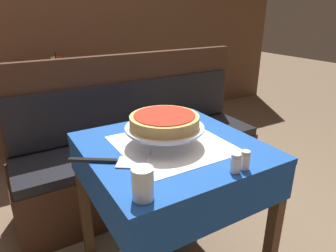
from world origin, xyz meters
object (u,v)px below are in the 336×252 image
(condiment_caddy, at_px, (57,67))
(dining_table_rear, at_px, (49,89))
(pizza_pan_stand, at_px, (165,128))
(salt_shaker, at_px, (236,163))
(deep_dish_pizza, at_px, (164,121))
(water_glass_near, at_px, (143,184))
(pepper_shaker, at_px, (245,160))
(pizza_server, at_px, (111,161))
(dining_table_front, at_px, (172,167))
(booth_bench, at_px, (142,157))

(condiment_caddy, bearing_deg, dining_table_rear, -143.34)
(pizza_pan_stand, bearing_deg, salt_shaker, -72.88)
(deep_dish_pizza, distance_m, water_glass_near, 0.42)
(water_glass_near, xyz_separation_m, condiment_caddy, (0.18, 2.15, 0.01))
(water_glass_near, bearing_deg, pepper_shaker, -3.23)
(pizza_server, relative_size, pepper_shaker, 3.88)
(pizza_pan_stand, bearing_deg, dining_table_front, -26.17)
(pizza_server, bearing_deg, condiment_caddy, 84.34)
(deep_dish_pizza, distance_m, pizza_server, 0.29)
(salt_shaker, bearing_deg, condiment_caddy, 94.88)
(dining_table_front, height_order, dining_table_rear, dining_table_rear)
(pizza_pan_stand, height_order, salt_shaker, pizza_pan_stand)
(water_glass_near, bearing_deg, condiment_caddy, 85.17)
(booth_bench, relative_size, condiment_caddy, 9.38)
(deep_dish_pizza, relative_size, pizza_server, 1.05)
(deep_dish_pizza, xyz_separation_m, pizza_server, (-0.27, -0.03, -0.11))
(booth_bench, distance_m, deep_dish_pizza, 0.93)
(dining_table_rear, height_order, pepper_shaker, pepper_shaker)
(pizza_pan_stand, xyz_separation_m, salt_shaker, (0.11, -0.34, -0.04))
(dining_table_front, bearing_deg, pizza_pan_stand, 153.83)
(pizza_pan_stand, height_order, deep_dish_pizza, deep_dish_pizza)
(deep_dish_pizza, relative_size, water_glass_near, 2.77)
(water_glass_near, bearing_deg, pizza_server, 90.63)
(pizza_server, bearing_deg, salt_shaker, -39.58)
(pepper_shaker, bearing_deg, salt_shaker, 180.00)
(booth_bench, bearing_deg, deep_dish_pizza, -107.40)
(dining_table_front, relative_size, pizza_pan_stand, 2.15)
(dining_table_rear, xyz_separation_m, pizza_pan_stand, (0.19, -1.75, 0.19))
(water_glass_near, relative_size, pepper_shaker, 1.48)
(water_glass_near, distance_m, salt_shaker, 0.37)
(salt_shaker, bearing_deg, pepper_shaker, 0.00)
(dining_table_rear, distance_m, salt_shaker, 2.12)
(deep_dish_pizza, height_order, pizza_server, deep_dish_pizza)
(booth_bench, height_order, water_glass_near, booth_bench)
(dining_table_front, xyz_separation_m, pepper_shaker, (0.12, -0.33, 0.15))
(water_glass_near, bearing_deg, salt_shaker, -3.64)
(dining_table_rear, bearing_deg, deep_dish_pizza, -83.85)
(salt_shaker, distance_m, condiment_caddy, 2.18)
(deep_dish_pizza, bearing_deg, dining_table_front, -26.17)
(deep_dish_pizza, bearing_deg, salt_shaker, -72.88)
(dining_table_rear, relative_size, pizza_server, 2.62)
(booth_bench, bearing_deg, dining_table_front, -104.92)
(dining_table_rear, height_order, deep_dish_pizza, deep_dish_pizza)
(dining_table_rear, distance_m, pepper_shaker, 2.13)
(pizza_pan_stand, bearing_deg, deep_dish_pizza, 90.00)
(dining_table_front, height_order, water_glass_near, water_glass_near)
(dining_table_front, bearing_deg, salt_shaker, -76.96)
(deep_dish_pizza, bearing_deg, pepper_shaker, -66.01)
(dining_table_front, relative_size, dining_table_rear, 1.00)
(salt_shaker, xyz_separation_m, condiment_caddy, (-0.19, 2.17, 0.03))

